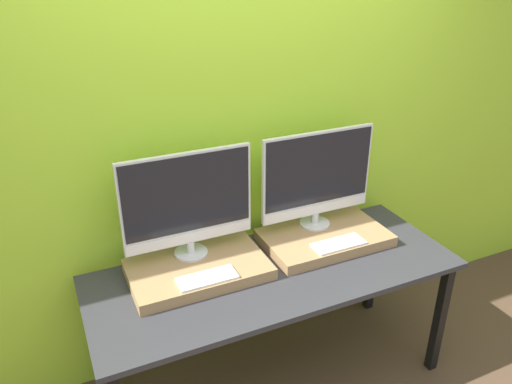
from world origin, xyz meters
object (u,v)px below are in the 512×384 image
Objects in this scene: monitor_right at (318,176)px; keyboard_right at (339,244)px; keyboard_left at (207,278)px; monitor_left at (188,202)px.

keyboard_right is (-0.00, -0.24, -0.29)m from monitor_right.
keyboard_left is 1.00× the size of keyboard_right.
monitor_left is 0.83m from keyboard_right.
monitor_right is at bearing 90.00° from keyboard_right.
monitor_left and monitor_right have the same top height.
monitor_left is 2.32× the size of keyboard_right.
keyboard_right is at bearing -90.00° from monitor_right.
monitor_left is 0.74m from monitor_right.
keyboard_left is 0.74m from keyboard_right.
keyboard_left is at bearing 180.00° from keyboard_right.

